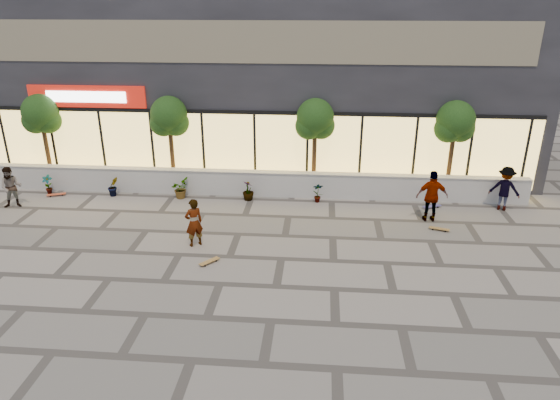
# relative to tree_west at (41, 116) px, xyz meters

# --- Properties ---
(ground) EXTENTS (80.00, 80.00, 0.00)m
(ground) POSITION_rel_tree_west_xyz_m (9.00, -7.70, -2.99)
(ground) COLOR gray
(ground) RESTS_ON ground
(planter_wall) EXTENTS (22.00, 0.42, 1.04)m
(planter_wall) POSITION_rel_tree_west_xyz_m (9.00, -0.70, -2.46)
(planter_wall) COLOR beige
(planter_wall) RESTS_ON ground
(retail_building) EXTENTS (24.00, 9.17, 8.50)m
(retail_building) POSITION_rel_tree_west_xyz_m (9.00, 4.79, 1.26)
(retail_building) COLOR #232227
(retail_building) RESTS_ON ground
(shrub_a) EXTENTS (0.43, 0.29, 0.81)m
(shrub_a) POSITION_rel_tree_west_xyz_m (0.50, -1.25, -2.58)
(shrub_a) COLOR #173410
(shrub_a) RESTS_ON ground
(shrub_b) EXTENTS (0.57, 0.57, 0.81)m
(shrub_b) POSITION_rel_tree_west_xyz_m (3.30, -1.25, -2.58)
(shrub_b) COLOR #173410
(shrub_b) RESTS_ON ground
(shrub_c) EXTENTS (0.68, 0.77, 0.81)m
(shrub_c) POSITION_rel_tree_west_xyz_m (6.10, -1.25, -2.58)
(shrub_c) COLOR #173410
(shrub_c) RESTS_ON ground
(shrub_d) EXTENTS (0.64, 0.64, 0.81)m
(shrub_d) POSITION_rel_tree_west_xyz_m (8.90, -1.25, -2.58)
(shrub_d) COLOR #173410
(shrub_d) RESTS_ON ground
(shrub_e) EXTENTS (0.46, 0.35, 0.81)m
(shrub_e) POSITION_rel_tree_west_xyz_m (11.70, -1.25, -2.58)
(shrub_e) COLOR #173410
(shrub_e) RESTS_ON ground
(tree_west) EXTENTS (1.60, 1.50, 3.92)m
(tree_west) POSITION_rel_tree_west_xyz_m (0.00, 0.00, 0.00)
(tree_west) COLOR #4B2E1A
(tree_west) RESTS_ON ground
(tree_midwest) EXTENTS (1.60, 1.50, 3.92)m
(tree_midwest) POSITION_rel_tree_west_xyz_m (5.50, 0.00, 0.00)
(tree_midwest) COLOR #4B2E1A
(tree_midwest) RESTS_ON ground
(tree_mideast) EXTENTS (1.60, 1.50, 3.92)m
(tree_mideast) POSITION_rel_tree_west_xyz_m (11.50, 0.00, 0.00)
(tree_mideast) COLOR #4B2E1A
(tree_mideast) RESTS_ON ground
(tree_east) EXTENTS (1.60, 1.50, 3.92)m
(tree_east) POSITION_rel_tree_west_xyz_m (17.00, 0.00, 0.00)
(tree_east) COLOR #4B2E1A
(tree_east) RESTS_ON ground
(skater_center) EXTENTS (0.71, 0.66, 1.64)m
(skater_center) POSITION_rel_tree_west_xyz_m (7.73, -5.37, -2.17)
(skater_center) COLOR white
(skater_center) RESTS_ON ground
(skater_left) EXTENTS (0.94, 0.83, 1.63)m
(skater_left) POSITION_rel_tree_west_xyz_m (-0.09, -2.74, -2.17)
(skater_left) COLOR tan
(skater_left) RESTS_ON ground
(skater_right_near) EXTENTS (1.13, 0.49, 1.91)m
(skater_right_near) POSITION_rel_tree_west_xyz_m (15.81, -2.71, -2.03)
(skater_right_near) COLOR silver
(skater_right_near) RESTS_ON ground
(skater_right_far) EXTENTS (1.27, 1.03, 1.72)m
(skater_right_far) POSITION_rel_tree_west_xyz_m (18.80, -1.40, -2.12)
(skater_right_far) COLOR maroon
(skater_right_far) RESTS_ON ground
(skateboard_center) EXTENTS (0.59, 0.65, 0.08)m
(skateboard_center) POSITION_rel_tree_west_xyz_m (8.45, -6.54, -2.92)
(skateboard_center) COLOR olive
(skateboard_center) RESTS_ON ground
(skateboard_left) EXTENTS (0.75, 0.46, 0.09)m
(skateboard_left) POSITION_rel_tree_west_xyz_m (0.94, -1.50, -2.91)
(skateboard_left) COLOR #BF4723
(skateboard_left) RESTS_ON ground
(skateboard_right_near) EXTENTS (0.72, 0.39, 0.08)m
(skateboard_right_near) POSITION_rel_tree_west_xyz_m (16.00, -3.55, -2.92)
(skateboard_right_near) COLOR brown
(skateboard_right_near) RESTS_ON ground
(skateboard_right_far) EXTENTS (0.78, 0.49, 0.09)m
(skateboard_right_far) POSITION_rel_tree_west_xyz_m (16.14, -1.50, -2.91)
(skateboard_right_far) COLOR #4B457F
(skateboard_right_far) RESTS_ON ground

